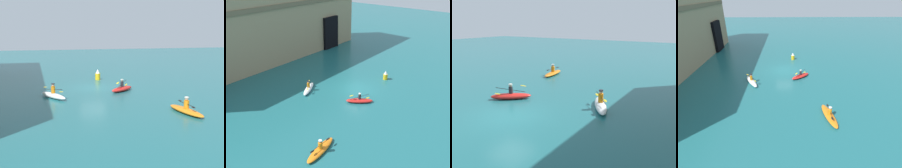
# 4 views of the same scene
# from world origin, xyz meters

# --- Properties ---
(ground_plane) EXTENTS (120.00, 120.00, 0.00)m
(ground_plane) POSITION_xyz_m (0.00, 0.00, 0.00)
(ground_plane) COLOR #1E6066
(kayak_red) EXTENTS (2.43, 2.77, 1.12)m
(kayak_red) POSITION_xyz_m (-2.51, -2.22, 0.24)
(kayak_red) COLOR red
(kayak_red) RESTS_ON ground
(kayak_orange) EXTENTS (3.62, 1.39, 1.14)m
(kayak_orange) POSITION_xyz_m (-11.01, -4.30, 0.22)
(kayak_orange) COLOR orange
(kayak_orange) RESTS_ON ground
(kayak_white) EXTENTS (3.30, 2.24, 1.24)m
(kayak_white) POSITION_xyz_m (-3.99, 4.12, 0.26)
(kayak_white) COLOR white
(kayak_white) RESTS_ON ground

